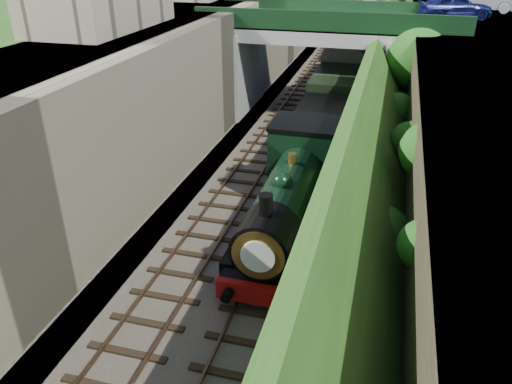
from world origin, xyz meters
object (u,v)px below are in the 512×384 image
locomotive (290,198)px  tree (419,62)px  tender (319,139)px  car_blue (454,6)px  car_silver (487,0)px  road_bridge (337,58)px

locomotive → tree: bearing=70.0°
tree → tender: (-4.71, -5.60, -3.03)m
tree → tender: size_ratio=1.10×
car_blue → car_silver: size_ratio=0.97×
car_blue → locomotive: bearing=142.3°
road_bridge → locomotive: (0.26, -15.64, -2.18)m
road_bridge → car_blue: (6.89, 3.27, 2.96)m
tree → locomotive: 14.06m
road_bridge → tree: size_ratio=2.42×
tree → car_blue: (1.92, 5.96, 2.39)m
car_blue → tender: 14.38m
car_blue → locomotive: (-6.64, -18.92, -5.15)m
locomotive → car_silver: bearing=68.7°
road_bridge → tender: road_bridge is taller
tree → locomotive: (-4.71, -12.96, -2.75)m
tree → tender: 7.92m
car_blue → car_silver: bearing=-47.1°
car_silver → locomotive: 25.74m
road_bridge → tender: bearing=-88.2°
road_bridge → car_blue: size_ratio=3.45×
tree → car_silver: size_ratio=1.38×
tree → car_silver: 11.68m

